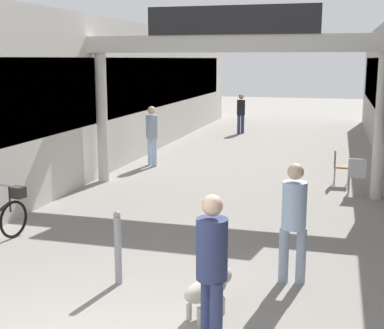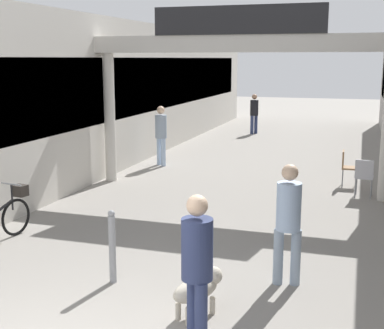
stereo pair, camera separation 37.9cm
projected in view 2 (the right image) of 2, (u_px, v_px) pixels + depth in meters
storefront_left at (95, 92)px, 16.45m from camera, size 3.00×26.00×4.20m
arcade_sign_gateway at (239, 61)px, 12.32m from camera, size 7.40×0.47×4.29m
pedestrian_with_dog at (197, 262)px, 5.67m from camera, size 0.48×0.48×1.74m
pedestrian_companion at (288, 217)px, 7.34m from camera, size 0.40×0.40×1.72m
pedestrian_carrying_crate at (161, 132)px, 15.69m from camera, size 0.48×0.48×1.76m
pedestrian_elderly_walking at (254, 111)px, 22.34m from camera, size 0.47×0.47×1.67m
dog_on_leash at (199, 288)px, 6.55m from camera, size 0.60×0.80×0.57m
bollard_post_metal at (112, 246)px, 7.49m from camera, size 0.10×0.10×1.06m
cafe_chair_aluminium_nearer at (364, 175)px, 12.09m from camera, size 0.42×0.42×0.89m
cafe_chair_wood_farther at (347, 165)px, 13.19m from camera, size 0.41×0.41×0.89m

